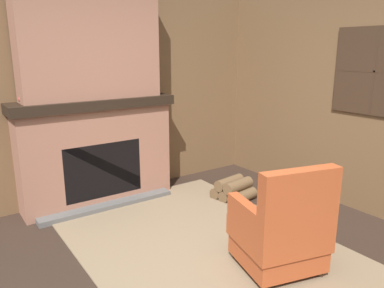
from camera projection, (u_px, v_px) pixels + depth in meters
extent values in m
cube|color=brown|center=(87.00, 93.00, 4.50)|extent=(0.06, 5.34, 2.63)
cube|color=#382619|center=(375.00, 71.00, 3.96)|extent=(0.93, 0.02, 0.93)
cube|color=silver|center=(375.00, 71.00, 3.97)|extent=(0.89, 0.01, 0.89)
cube|color=#382619|center=(375.00, 71.00, 3.96)|extent=(0.02, 0.02, 0.89)
cube|color=#382619|center=(375.00, 71.00, 3.96)|extent=(0.89, 0.02, 0.02)
cube|color=#93604C|center=(97.00, 156.00, 4.50)|extent=(0.39, 1.79, 1.16)
cube|color=black|center=(103.00, 170.00, 4.41)|extent=(0.08, 0.93, 0.65)
cube|color=#565451|center=(109.00, 206.00, 4.42)|extent=(0.16, 1.61, 0.06)
cube|color=black|center=(94.00, 103.00, 4.34)|extent=(0.49, 1.89, 0.11)
cube|color=#93604C|center=(90.00, 39.00, 4.16)|extent=(0.34, 1.58, 1.34)
cube|color=#7A664C|center=(228.00, 262.00, 3.29)|extent=(3.73, 2.15, 0.01)
cube|color=#A84723|center=(277.00, 248.00, 3.18)|extent=(0.73, 0.76, 0.24)
cube|color=#A84723|center=(278.00, 232.00, 3.14)|extent=(0.77, 0.80, 0.18)
cube|color=#A84723|center=(299.00, 204.00, 2.83)|extent=(0.28, 0.67, 0.54)
cube|color=#A84723|center=(248.00, 216.00, 3.02)|extent=(0.56, 0.23, 0.20)
cube|color=#A84723|center=(307.00, 206.00, 3.21)|extent=(0.56, 0.23, 0.20)
cylinder|color=#332319|center=(235.00, 255.00, 3.36)|extent=(0.06, 0.06, 0.06)
cylinder|color=#332319|center=(286.00, 245.00, 3.53)|extent=(0.06, 0.06, 0.06)
cylinder|color=#332319|center=(264.00, 287.00, 2.90)|extent=(0.06, 0.06, 0.06)
cylinder|color=#332319|center=(320.00, 274.00, 3.08)|extent=(0.06, 0.06, 0.06)
cylinder|color=brown|center=(225.00, 190.00, 4.79)|extent=(0.20, 0.43, 0.14)
cylinder|color=brown|center=(233.00, 193.00, 4.69)|extent=(0.20, 0.43, 0.14)
cylinder|color=brown|center=(243.00, 197.00, 4.59)|extent=(0.20, 0.43, 0.14)
cylinder|color=brown|center=(229.00, 183.00, 4.71)|extent=(0.20, 0.43, 0.14)
cylinder|color=brown|center=(238.00, 186.00, 4.61)|extent=(0.20, 0.43, 0.14)
ellipsoid|color=#B24C42|center=(24.00, 99.00, 3.94)|extent=(0.11, 0.11, 0.09)
cylinder|color=white|center=(22.00, 86.00, 3.90)|extent=(0.06, 0.06, 0.17)
cube|color=brown|center=(140.00, 89.00, 4.69)|extent=(0.12, 0.27, 0.15)
cube|color=silver|center=(142.00, 89.00, 4.63)|extent=(0.01, 0.04, 0.02)
cylinder|color=red|center=(90.00, 87.00, 4.34)|extent=(0.07, 0.26, 0.26)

